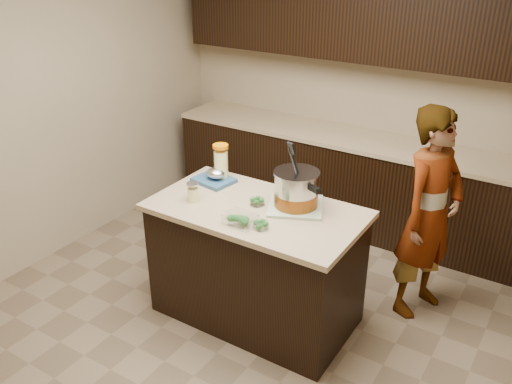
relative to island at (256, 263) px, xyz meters
The scene contains 13 objects.
ground_plane 0.45m from the island, ahead, with size 4.00×4.00×0.00m, color brown.
room_shell 1.26m from the island, ahead, with size 4.04×4.04×2.72m.
back_cabinets 1.81m from the island, 90.00° to the left, with size 3.60×0.63×2.33m.
island is the anchor object (origin of this frame).
dish_towel 0.53m from the island, 33.76° to the left, with size 0.36×0.36×0.02m, color #6A8E5F.
stock_pot 0.63m from the island, 33.73° to the left, with size 0.42×0.41×0.44m.
lemonade_pitcher 0.79m from the island, 151.90° to the left, with size 0.13×0.13×0.28m.
mason_jar 0.68m from the island, 161.98° to the right, with size 0.11×0.11×0.14m.
broccoli_tub_left 0.47m from the island, 112.62° to the left, with size 0.11×0.11×0.05m.
broccoli_tub_right 0.55m from the island, 51.52° to the right, with size 0.11×0.11×0.05m.
broccoli_tub_rect 0.54m from the island, 81.36° to the right, with size 0.21×0.16×0.07m.
blue_tray 0.71m from the island, 158.72° to the left, with size 0.32×0.27×0.11m.
person 1.28m from the island, 37.61° to the left, with size 0.58×0.38×1.58m, color gray.
Camera 1 is at (1.75, -2.77, 2.59)m, focal length 38.00 mm.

